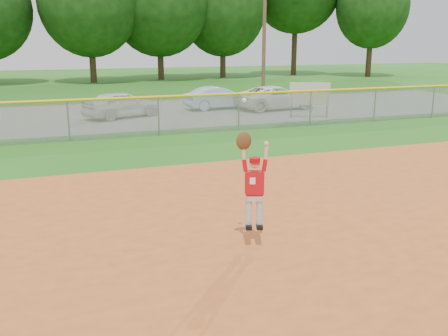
# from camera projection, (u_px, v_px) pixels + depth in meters

# --- Properties ---
(ground) EXTENTS (120.00, 120.00, 0.00)m
(ground) POSITION_uv_depth(u_px,v_px,m) (271.00, 219.00, 10.30)
(ground) COLOR #225E15
(ground) RESTS_ON ground
(clay_infield) EXTENTS (24.00, 16.00, 0.04)m
(clay_infield) POSITION_uv_depth(u_px,v_px,m) (358.00, 281.00, 7.58)
(clay_infield) COLOR #B45220
(clay_infield) RESTS_ON ground
(parking_strip) EXTENTS (44.00, 10.00, 0.03)m
(parking_strip) POSITION_uv_depth(u_px,v_px,m) (131.00, 115.00, 24.82)
(parking_strip) COLOR slate
(parking_strip) RESTS_ON ground
(car_white_a) EXTENTS (3.97, 2.77, 1.26)m
(car_white_a) POSITION_uv_depth(u_px,v_px,m) (121.00, 104.00, 23.61)
(car_white_a) COLOR silver
(car_white_a) RESTS_ON parking_strip
(car_blue) EXTENTS (3.69, 1.59, 1.18)m
(car_blue) POSITION_uv_depth(u_px,v_px,m) (219.00, 98.00, 26.61)
(car_blue) COLOR #8DB6D3
(car_blue) RESTS_ON parking_strip
(car_white_b) EXTENTS (4.64, 2.54, 1.23)m
(car_white_b) POSITION_uv_depth(u_px,v_px,m) (276.00, 98.00, 26.55)
(car_white_b) COLOR white
(car_white_b) RESTS_ON parking_strip
(sponsor_sign) EXTENTS (1.78, 0.77, 1.69)m
(sponsor_sign) POSITION_uv_depth(u_px,v_px,m) (310.00, 95.00, 23.44)
(sponsor_sign) COLOR gray
(sponsor_sign) RESTS_ON ground
(outfield_fence) EXTENTS (40.06, 0.10, 1.55)m
(outfield_fence) POSITION_uv_depth(u_px,v_px,m) (158.00, 113.00, 19.16)
(outfield_fence) COLOR gray
(outfield_fence) RESTS_ON ground
(power_lines) EXTENTS (19.40, 0.24, 9.00)m
(power_lines) POSITION_uv_depth(u_px,v_px,m) (126.00, 22.00, 29.45)
(power_lines) COLOR #4C3823
(power_lines) RESTS_ON ground
(ballplayer) EXTENTS (0.57, 0.34, 2.29)m
(ballplayer) POSITION_uv_depth(u_px,v_px,m) (253.00, 181.00, 8.58)
(ballplayer) COLOR silver
(ballplayer) RESTS_ON ground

